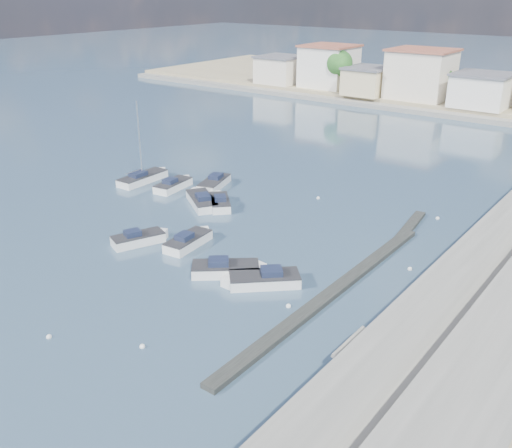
{
  "coord_description": "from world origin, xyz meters",
  "views": [
    {
      "loc": [
        23.8,
        -20.71,
        19.85
      ],
      "look_at": [
        -2.85,
        14.09,
        1.4
      ],
      "focal_mm": 40.0,
      "sensor_mm": 36.0,
      "label": 1
    }
  ],
  "objects_px": {
    "sailboat": "(144,178)",
    "motorboat_d": "(261,280)",
    "motorboat_a": "(190,241)",
    "motorboat_c": "(201,200)",
    "motorboat_e": "(175,185)",
    "motorboat_b": "(141,239)",
    "motorboat_f": "(220,202)",
    "motorboat_h": "(229,269)",
    "motorboat_g": "(213,184)"
  },
  "relations": [
    {
      "from": "motorboat_a",
      "to": "motorboat_f",
      "type": "bearing_deg",
      "value": 115.39
    },
    {
      "from": "motorboat_h",
      "to": "sailboat",
      "type": "relative_size",
      "value": 0.56
    },
    {
      "from": "motorboat_h",
      "to": "sailboat",
      "type": "xyz_separation_m",
      "value": [
        -21.28,
        11.02,
        0.04
      ]
    },
    {
      "from": "sailboat",
      "to": "motorboat_f",
      "type": "bearing_deg",
      "value": -3.54
    },
    {
      "from": "motorboat_c",
      "to": "motorboat_e",
      "type": "xyz_separation_m",
      "value": [
        -5.38,
        1.72,
        -0.0
      ]
    },
    {
      "from": "motorboat_b",
      "to": "motorboat_e",
      "type": "bearing_deg",
      "value": 123.4
    },
    {
      "from": "motorboat_a",
      "to": "motorboat_b",
      "type": "distance_m",
      "value": 4.13
    },
    {
      "from": "motorboat_b",
      "to": "motorboat_g",
      "type": "bearing_deg",
      "value": 107.65
    },
    {
      "from": "motorboat_a",
      "to": "sailboat",
      "type": "bearing_deg",
      "value": 149.6
    },
    {
      "from": "motorboat_c",
      "to": "motorboat_b",
      "type": "bearing_deg",
      "value": -77.2
    },
    {
      "from": "motorboat_b",
      "to": "motorboat_e",
      "type": "distance_m",
      "value": 13.82
    },
    {
      "from": "motorboat_f",
      "to": "sailboat",
      "type": "height_order",
      "value": "sailboat"
    },
    {
      "from": "motorboat_a",
      "to": "motorboat_g",
      "type": "bearing_deg",
      "value": 123.79
    },
    {
      "from": "motorboat_e",
      "to": "motorboat_h",
      "type": "height_order",
      "value": "same"
    },
    {
      "from": "motorboat_h",
      "to": "motorboat_b",
      "type": "bearing_deg",
      "value": -178.59
    },
    {
      "from": "motorboat_d",
      "to": "sailboat",
      "type": "bearing_deg",
      "value": 155.66
    },
    {
      "from": "motorboat_f",
      "to": "motorboat_g",
      "type": "height_order",
      "value": "same"
    },
    {
      "from": "motorboat_a",
      "to": "sailboat",
      "type": "height_order",
      "value": "sailboat"
    },
    {
      "from": "motorboat_a",
      "to": "motorboat_g",
      "type": "relative_size",
      "value": 0.91
    },
    {
      "from": "motorboat_a",
      "to": "sailboat",
      "type": "xyz_separation_m",
      "value": [
        -15.42,
        9.05,
        0.04
      ]
    },
    {
      "from": "motorboat_a",
      "to": "motorboat_c",
      "type": "xyz_separation_m",
      "value": [
        -5.73,
        7.61,
        0.0
      ]
    },
    {
      "from": "motorboat_g",
      "to": "motorboat_h",
      "type": "height_order",
      "value": "same"
    },
    {
      "from": "motorboat_h",
      "to": "sailboat",
      "type": "distance_m",
      "value": 23.96
    },
    {
      "from": "motorboat_c",
      "to": "motorboat_a",
      "type": "bearing_deg",
      "value": -53.06
    },
    {
      "from": "motorboat_c",
      "to": "motorboat_h",
      "type": "relative_size",
      "value": 1.1
    },
    {
      "from": "motorboat_f",
      "to": "motorboat_c",
      "type": "bearing_deg",
      "value": -157.81
    },
    {
      "from": "motorboat_a",
      "to": "motorboat_e",
      "type": "height_order",
      "value": "same"
    },
    {
      "from": "motorboat_c",
      "to": "sailboat",
      "type": "relative_size",
      "value": 0.62
    },
    {
      "from": "sailboat",
      "to": "motorboat_d",
      "type": "bearing_deg",
      "value": -24.34
    },
    {
      "from": "motorboat_d",
      "to": "motorboat_h",
      "type": "bearing_deg",
      "value": -177.81
    },
    {
      "from": "motorboat_b",
      "to": "motorboat_c",
      "type": "relative_size",
      "value": 0.86
    },
    {
      "from": "motorboat_d",
      "to": "motorboat_e",
      "type": "distance_m",
      "value": 22.75
    },
    {
      "from": "motorboat_c",
      "to": "motorboat_e",
      "type": "bearing_deg",
      "value": 162.23
    },
    {
      "from": "motorboat_e",
      "to": "motorboat_g",
      "type": "xyz_separation_m",
      "value": [
        3.1,
        2.62,
        0.0
      ]
    },
    {
      "from": "motorboat_f",
      "to": "motorboat_h",
      "type": "distance_m",
      "value": 14.24
    },
    {
      "from": "motorboat_f",
      "to": "motorboat_h",
      "type": "height_order",
      "value": "same"
    },
    {
      "from": "motorboat_c",
      "to": "motorboat_h",
      "type": "distance_m",
      "value": 15.04
    },
    {
      "from": "motorboat_a",
      "to": "motorboat_h",
      "type": "xyz_separation_m",
      "value": [
        5.86,
        -1.97,
        -0.0
      ]
    },
    {
      "from": "motorboat_a",
      "to": "motorboat_d",
      "type": "relative_size",
      "value": 1.01
    },
    {
      "from": "motorboat_h",
      "to": "motorboat_f",
      "type": "bearing_deg",
      "value": 133.61
    },
    {
      "from": "motorboat_e",
      "to": "motorboat_g",
      "type": "height_order",
      "value": "same"
    },
    {
      "from": "sailboat",
      "to": "motorboat_a",
      "type": "bearing_deg",
      "value": -30.4
    },
    {
      "from": "motorboat_e",
      "to": "sailboat",
      "type": "relative_size",
      "value": 0.58
    },
    {
      "from": "motorboat_c",
      "to": "motorboat_f",
      "type": "xyz_separation_m",
      "value": [
        1.77,
        0.72,
        -0.0
      ]
    },
    {
      "from": "motorboat_a",
      "to": "motorboat_h",
      "type": "relative_size",
      "value": 1.02
    },
    {
      "from": "motorboat_d",
      "to": "motorboat_b",
      "type": "bearing_deg",
      "value": -178.41
    },
    {
      "from": "motorboat_f",
      "to": "motorboat_h",
      "type": "xyz_separation_m",
      "value": [
        9.82,
        -10.31,
        0.0
      ]
    },
    {
      "from": "motorboat_e",
      "to": "sailboat",
      "type": "distance_m",
      "value": 4.32
    },
    {
      "from": "motorboat_h",
      "to": "motorboat_d",
      "type": "bearing_deg",
      "value": 2.19
    },
    {
      "from": "motorboat_a",
      "to": "motorboat_d",
      "type": "xyz_separation_m",
      "value": [
        8.69,
        -1.86,
        -0.0
      ]
    }
  ]
}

